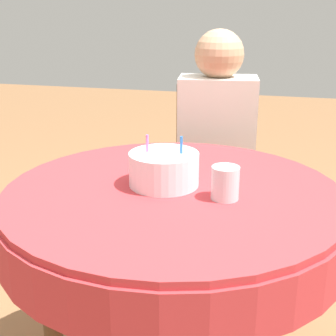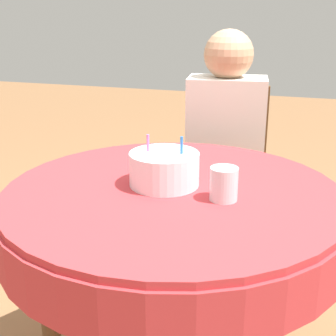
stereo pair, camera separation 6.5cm
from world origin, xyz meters
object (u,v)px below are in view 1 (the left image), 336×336
chair (214,177)px  drinking_glass (225,183)px  birthday_cake (164,169)px  person (215,139)px

chair → drinking_glass: bearing=-87.6°
birthday_cake → chair: bearing=88.7°
person → drinking_glass: (0.16, -0.80, 0.10)m
birthday_cake → person: bearing=87.5°
chair → birthday_cake: 0.89m
chair → person: (0.01, -0.10, 0.21)m
birthday_cake → drinking_glass: 0.20m
chair → birthday_cake: (-0.02, -0.84, 0.32)m
birthday_cake → drinking_glass: size_ratio=2.23×
person → birthday_cake: 0.75m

